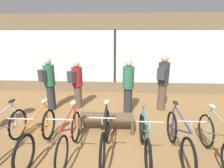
# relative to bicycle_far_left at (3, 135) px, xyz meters

# --- Properties ---
(ground_plane) EXTENTS (24.00, 24.00, 0.00)m
(ground_plane) POSITION_rel_bicycle_far_left_xyz_m (2.16, 0.20, -0.40)
(ground_plane) COLOR olive
(shop_back_wall) EXTENTS (12.00, 0.08, 3.20)m
(shop_back_wall) POSITION_rel_bicycle_far_left_xyz_m (2.16, 4.14, 1.24)
(shop_back_wall) COLOR #7A664C
(shop_back_wall) RESTS_ON ground_plane
(bicycle_far_left) EXTENTS (0.46, 1.80, 1.05)m
(bicycle_far_left) POSITION_rel_bicycle_far_left_xyz_m (0.00, 0.00, 0.00)
(bicycle_far_left) COLOR black
(bicycle_far_left) RESTS_ON ground_plane
(bicycle_left) EXTENTS (0.46, 1.80, 1.04)m
(bicycle_left) POSITION_rel_bicycle_far_left_xyz_m (0.73, 0.05, -0.00)
(bicycle_left) COLOR black
(bicycle_left) RESTS_ON ground_plane
(bicycle_center_left) EXTENTS (0.46, 1.70, 1.03)m
(bicycle_center_left) POSITION_rel_bicycle_far_left_xyz_m (1.40, 0.05, -0.00)
(bicycle_center_left) COLOR black
(bicycle_center_left) RESTS_ON ground_plane
(bicycle_center) EXTENTS (0.46, 1.73, 1.06)m
(bicycle_center) POSITION_rel_bicycle_far_left_xyz_m (2.13, 0.09, 0.01)
(bicycle_center) COLOR black
(bicycle_center) RESTS_ON ground_plane
(bicycle_center_right) EXTENTS (0.46, 1.68, 1.01)m
(bicycle_center_right) POSITION_rel_bicycle_far_left_xyz_m (2.94, 0.09, -0.03)
(bicycle_center_right) COLOR black
(bicycle_center_right) RESTS_ON ground_plane
(bicycle_right) EXTENTS (0.46, 1.77, 1.04)m
(bicycle_right) POSITION_rel_bicycle_far_left_xyz_m (3.63, 0.12, -0.00)
(bicycle_right) COLOR black
(bicycle_right) RESTS_ON ground_plane
(bicycle_far_right) EXTENTS (0.46, 1.73, 1.04)m
(bicycle_far_right) POSITION_rel_bicycle_far_left_xyz_m (4.34, 0.01, 0.01)
(bicycle_far_right) COLOR black
(bicycle_far_right) RESTS_ON ground_plane
(display_bench) EXTENTS (1.40, 0.44, 0.41)m
(display_bench) POSITION_rel_bicycle_far_left_xyz_m (2.07, 1.00, -0.06)
(display_bench) COLOR brown
(display_bench) RESTS_ON ground_plane
(customer_near_rack) EXTENTS (0.51, 0.56, 1.70)m
(customer_near_rack) POSITION_rel_bicycle_far_left_xyz_m (0.13, 2.21, 0.52)
(customer_near_rack) COLOR #2D2D38
(customer_near_rack) RESTS_ON ground_plane
(customer_by_window) EXTENTS (0.49, 0.56, 1.80)m
(customer_by_window) POSITION_rel_bicycle_far_left_xyz_m (3.77, 2.40, 0.58)
(customer_by_window) COLOR brown
(customer_by_window) RESTS_ON ground_plane
(customer_mid_floor) EXTENTS (0.51, 0.56, 1.59)m
(customer_mid_floor) POSITION_rel_bicycle_far_left_xyz_m (0.98, 2.40, 0.46)
(customer_mid_floor) COLOR brown
(customer_mid_floor) RESTS_ON ground_plane
(customer_near_bench) EXTENTS (0.47, 0.47, 1.72)m
(customer_near_bench) POSITION_rel_bicycle_far_left_xyz_m (2.65, 2.06, 0.50)
(customer_near_bench) COLOR #2D2D38
(customer_near_bench) RESTS_ON ground_plane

